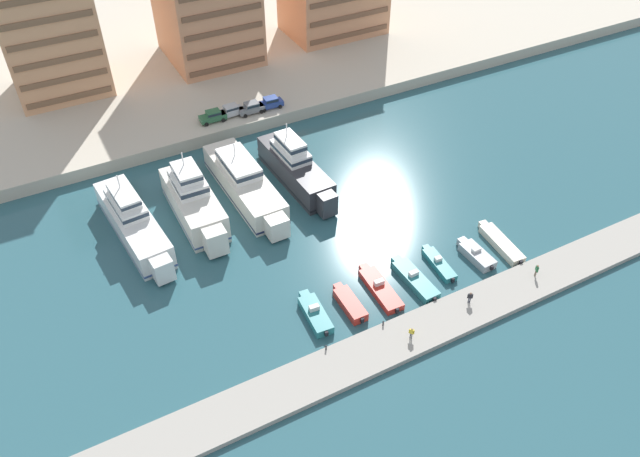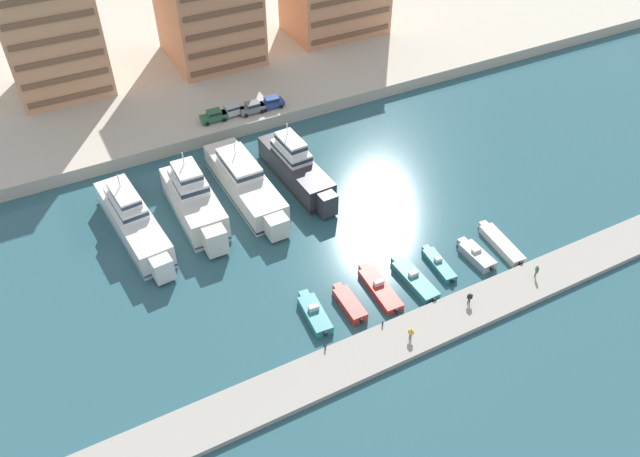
% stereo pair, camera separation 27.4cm
% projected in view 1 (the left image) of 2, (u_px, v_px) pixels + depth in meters
% --- Properties ---
extents(ground_plane, '(400.00, 400.00, 0.00)m').
position_uv_depth(ground_plane, '(387.00, 237.00, 78.92)').
color(ground_plane, '#2D5B66').
extents(quay_promenade, '(180.00, 70.00, 2.00)m').
position_uv_depth(quay_promenade, '(208.00, 35.00, 121.29)').
color(quay_promenade, beige).
rests_on(quay_promenade, ground).
extents(pier_dock, '(120.00, 5.26, 0.65)m').
position_uv_depth(pier_dock, '(459.00, 314.00, 68.92)').
color(pier_dock, '#A8A399').
rests_on(pier_dock, ground).
extents(yacht_white_far_left, '(5.73, 20.11, 7.88)m').
position_uv_depth(yacht_white_far_left, '(133.00, 222.00, 77.67)').
color(yacht_white_far_left, white).
rests_on(yacht_white_far_left, ground).
extents(yacht_ivory_left, '(4.95, 16.90, 8.87)m').
position_uv_depth(yacht_ivory_left, '(194.00, 202.00, 80.09)').
color(yacht_ivory_left, silver).
rests_on(yacht_ivory_left, ground).
extents(yacht_ivory_mid_left, '(5.19, 21.13, 6.76)m').
position_uv_depth(yacht_ivory_mid_left, '(245.00, 183.00, 84.05)').
color(yacht_ivory_mid_left, silver).
rests_on(yacht_ivory_mid_left, ground).
extents(yacht_charcoal_center_left, '(4.78, 18.25, 8.25)m').
position_uv_depth(yacht_charcoal_center_left, '(296.00, 168.00, 86.03)').
color(yacht_charcoal_center_left, '#333338').
rests_on(yacht_charcoal_center_left, ground).
extents(motorboat_teal_far_left, '(2.45, 6.75, 1.62)m').
position_uv_depth(motorboat_teal_far_left, '(315.00, 314.00, 68.66)').
color(motorboat_teal_far_left, teal).
rests_on(motorboat_teal_far_left, ground).
extents(motorboat_red_left, '(1.91, 6.08, 1.09)m').
position_uv_depth(motorboat_red_left, '(350.00, 304.00, 69.75)').
color(motorboat_red_left, red).
rests_on(motorboat_red_left, ground).
extents(motorboat_red_mid_left, '(2.46, 8.24, 1.40)m').
position_uv_depth(motorboat_red_mid_left, '(380.00, 288.00, 71.68)').
color(motorboat_red_mid_left, red).
rests_on(motorboat_red_mid_left, ground).
extents(motorboat_teal_center_left, '(2.27, 8.05, 1.48)m').
position_uv_depth(motorboat_teal_center_left, '(415.00, 279.00, 72.66)').
color(motorboat_teal_center_left, teal).
rests_on(motorboat_teal_center_left, ground).
extents(motorboat_teal_center, '(1.99, 6.55, 1.25)m').
position_uv_depth(motorboat_teal_center, '(439.00, 264.00, 74.70)').
color(motorboat_teal_center, teal).
rests_on(motorboat_teal_center, ground).
extents(motorboat_grey_center_right, '(2.16, 6.02, 1.47)m').
position_uv_depth(motorboat_grey_center_right, '(476.00, 255.00, 75.69)').
color(motorboat_grey_center_right, '#9EA3A8').
rests_on(motorboat_grey_center_right, ground).
extents(motorboat_cream_mid_right, '(2.41, 8.28, 0.97)m').
position_uv_depth(motorboat_cream_mid_right, '(501.00, 243.00, 77.33)').
color(motorboat_cream_mid_right, beige).
rests_on(motorboat_cream_mid_right, ground).
extents(car_green_far_left, '(4.14, 1.99, 1.80)m').
position_uv_depth(car_green_far_left, '(213.00, 116.00, 95.13)').
color(car_green_far_left, '#2D6642').
rests_on(car_green_far_left, quay_promenade).
extents(car_silver_left, '(4.18, 2.10, 1.80)m').
position_uv_depth(car_silver_left, '(230.00, 110.00, 96.30)').
color(car_silver_left, '#B7BCC1').
rests_on(car_silver_left, quay_promenade).
extents(car_grey_mid_left, '(4.11, 1.94, 1.80)m').
position_uv_depth(car_grey_mid_left, '(251.00, 108.00, 96.97)').
color(car_grey_mid_left, slate).
rests_on(car_grey_mid_left, quay_promenade).
extents(car_blue_center_left, '(4.15, 2.02, 1.80)m').
position_uv_depth(car_blue_center_left, '(270.00, 102.00, 98.15)').
color(car_blue_center_left, '#28428E').
rests_on(car_blue_center_left, quay_promenade).
extents(apartment_block_far_left, '(14.48, 13.16, 27.52)m').
position_uv_depth(apartment_block_far_left, '(42.00, 13.00, 94.91)').
color(apartment_block_far_left, tan).
rests_on(apartment_block_far_left, quay_promenade).
extents(pedestrian_near_edge, '(0.40, 0.61, 1.71)m').
position_uv_depth(pedestrian_near_edge, '(537.00, 269.00, 72.23)').
color(pedestrian_near_edge, '#7A6B56').
rests_on(pedestrian_near_edge, pier_dock).
extents(pedestrian_mid_deck, '(0.44, 0.48, 1.58)m').
position_uv_depth(pedestrian_mid_deck, '(412.00, 332.00, 65.38)').
color(pedestrian_mid_deck, '#4C515B').
rests_on(pedestrian_mid_deck, pier_dock).
extents(pedestrian_far_side, '(0.54, 0.42, 1.61)m').
position_uv_depth(pedestrian_far_side, '(470.00, 297.00, 69.12)').
color(pedestrian_far_side, '#282D3D').
rests_on(pedestrian_far_side, pier_dock).
extents(bollard_west, '(0.20, 0.20, 0.61)m').
position_uv_depth(bollard_west, '(326.00, 347.00, 64.67)').
color(bollard_west, '#2D2D33').
rests_on(bollard_west, pier_dock).
extents(bollard_west_mid, '(0.20, 0.20, 0.61)m').
position_uv_depth(bollard_west_mid, '(383.00, 323.00, 67.12)').
color(bollard_west_mid, '#2D2D33').
rests_on(bollard_west_mid, pier_dock).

